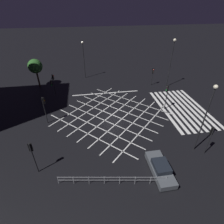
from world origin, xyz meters
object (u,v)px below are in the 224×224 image
object	(u,v)px
traffic_light_sw_main	(210,135)
street_lamp_far	(172,54)
traffic_light_nw_main	(32,152)
waiting_car	(160,168)
traffic_light_se_main	(153,73)
traffic_light_ne_main	(52,83)
traffic_light_ne_cross	(53,80)
street_tree_far	(35,66)
traffic_light_median_south	(167,92)
street_lamp_east	(207,112)
street_lamp_west	(83,54)
traffic_light_median_north	(44,105)

from	to	relation	value
traffic_light_sw_main	street_lamp_far	bearing A→B (deg)	-10.66
traffic_light_nw_main	waiting_car	distance (m)	12.88
traffic_light_nw_main	street_lamp_far	bearing A→B (deg)	-51.43
traffic_light_se_main	traffic_light_ne_main	size ratio (longest dim) A/B	0.99
traffic_light_sw_main	traffic_light_ne_cross	bearing A→B (deg)	45.39
traffic_light_ne_cross	street_tree_far	world-z (taller)	street_tree_far
traffic_light_ne_cross	traffic_light_median_south	bearing A→B (deg)	-25.15
traffic_light_ne_main	street_tree_far	bearing A→B (deg)	-145.41
traffic_light_ne_main	street_lamp_east	size ratio (longest dim) A/B	0.43
traffic_light_nw_main	street_lamp_west	size ratio (longest dim) A/B	0.50
street_lamp_east	street_tree_far	size ratio (longest dim) A/B	1.51
traffic_light_ne_main	traffic_light_sw_main	world-z (taller)	traffic_light_sw_main
traffic_light_se_main	street_tree_far	xyz separation A→B (m)	(3.09, 22.82, 1.65)
traffic_light_median_south	street_lamp_far	xyz separation A→B (m)	(8.16, -4.05, 3.62)
traffic_light_se_main	traffic_light_nw_main	distance (m)	26.84
street_lamp_far	traffic_light_median_south	bearing A→B (deg)	153.59
traffic_light_ne_cross	street_lamp_far	distance (m)	22.43
traffic_light_ne_main	traffic_light_median_south	size ratio (longest dim) A/B	0.86
traffic_light_se_main	street_lamp_far	world-z (taller)	street_lamp_far
street_lamp_far	street_tree_far	world-z (taller)	street_lamp_far
traffic_light_ne_main	street_lamp_west	distance (m)	10.50
traffic_light_median_north	street_lamp_east	xyz separation A→B (m)	(-8.41, -17.96, 2.44)
traffic_light_sw_main	traffic_light_se_main	bearing A→B (deg)	-1.74
traffic_light_median_south	street_lamp_east	xyz separation A→B (m)	(-9.26, 0.22, 2.44)
traffic_light_ne_main	traffic_light_se_main	bearing A→B (deg)	95.76
street_lamp_far	street_lamp_east	bearing A→B (deg)	166.23
street_lamp_far	traffic_light_nw_main	bearing A→B (deg)	128.57
traffic_light_nw_main	traffic_light_ne_cross	distance (m)	17.92
traffic_light_nw_main	street_lamp_far	distance (m)	28.51
traffic_light_median_north	traffic_light_ne_main	distance (m)	8.15
traffic_light_nw_main	traffic_light_se_main	bearing A→B (deg)	-45.86
street_lamp_far	street_tree_far	bearing A→B (deg)	80.78
traffic_light_ne_main	traffic_light_ne_cross	distance (m)	1.19
traffic_light_median_north	waiting_car	size ratio (longest dim) A/B	0.92
traffic_light_se_main	street_lamp_west	bearing A→B (deg)	-115.11
street_lamp_east	street_tree_far	world-z (taller)	street_lamp_east
street_lamp_far	traffic_light_ne_cross	bearing A→B (deg)	89.20
traffic_light_median_south	street_lamp_west	size ratio (longest dim) A/B	0.53
traffic_light_ne_cross	street_lamp_west	distance (m)	9.52
street_lamp_west	traffic_light_median_north	bearing A→B (deg)	159.93
traffic_light_se_main	street_tree_far	bearing A→B (deg)	-97.70
traffic_light_sw_main	traffic_light_median_south	distance (m)	9.98
traffic_light_se_main	street_lamp_west	world-z (taller)	street_lamp_west
traffic_light_se_main	traffic_light_sw_main	xyz separation A→B (m)	(-19.19, 0.58, 0.15)
traffic_light_ne_main	traffic_light_sw_main	size ratio (longest dim) A/B	0.95
street_tree_far	traffic_light_median_north	bearing A→B (deg)	-165.46
traffic_light_ne_cross	traffic_light_median_north	bearing A→B (deg)	-90.89
waiting_car	street_tree_far	bearing A→B (deg)	33.74
traffic_light_se_main	street_lamp_far	bearing A→B (deg)	69.19
traffic_light_ne_cross	street_lamp_east	distance (m)	25.28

